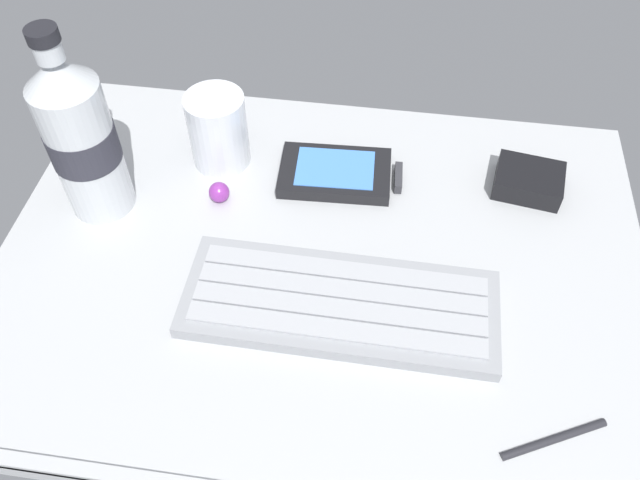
{
  "coord_description": "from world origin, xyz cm",
  "views": [
    {
      "loc": [
        5.61,
        -38.91,
        50.67
      ],
      "look_at": [
        0.0,
        0.0,
        3.0
      ],
      "focal_mm": 36.44,
      "sensor_mm": 36.0,
      "label": 1
    }
  ],
  "objects_px": {
    "water_bottle": "(81,137)",
    "trackball_mouse": "(219,192)",
    "juice_cup": "(218,132)",
    "stylus_pen": "(555,438)",
    "keyboard": "(340,303)",
    "charger_block": "(529,181)",
    "handheld_device": "(341,173)"
  },
  "relations": [
    {
      "from": "trackball_mouse",
      "to": "stylus_pen",
      "type": "bearing_deg",
      "value": -33.73
    },
    {
      "from": "charger_block",
      "to": "water_bottle",
      "type": "bearing_deg",
      "value": -169.33
    },
    {
      "from": "handheld_device",
      "to": "charger_block",
      "type": "height_order",
      "value": "charger_block"
    },
    {
      "from": "juice_cup",
      "to": "stylus_pen",
      "type": "distance_m",
      "value": 0.45
    },
    {
      "from": "keyboard",
      "to": "trackball_mouse",
      "type": "relative_size",
      "value": 13.23
    },
    {
      "from": "handheld_device",
      "to": "stylus_pen",
      "type": "height_order",
      "value": "handheld_device"
    },
    {
      "from": "keyboard",
      "to": "stylus_pen",
      "type": "relative_size",
      "value": 3.06
    },
    {
      "from": "handheld_device",
      "to": "stylus_pen",
      "type": "relative_size",
      "value": 1.37
    },
    {
      "from": "charger_block",
      "to": "stylus_pen",
      "type": "distance_m",
      "value": 0.28
    },
    {
      "from": "water_bottle",
      "to": "charger_block",
      "type": "height_order",
      "value": "water_bottle"
    },
    {
      "from": "water_bottle",
      "to": "trackball_mouse",
      "type": "height_order",
      "value": "water_bottle"
    },
    {
      "from": "keyboard",
      "to": "juice_cup",
      "type": "bearing_deg",
      "value": 130.73
    },
    {
      "from": "juice_cup",
      "to": "keyboard",
      "type": "bearing_deg",
      "value": -49.27
    },
    {
      "from": "water_bottle",
      "to": "trackball_mouse",
      "type": "distance_m",
      "value": 0.15
    },
    {
      "from": "charger_block",
      "to": "stylus_pen",
      "type": "height_order",
      "value": "charger_block"
    },
    {
      "from": "keyboard",
      "to": "water_bottle",
      "type": "height_order",
      "value": "water_bottle"
    },
    {
      "from": "juice_cup",
      "to": "charger_block",
      "type": "distance_m",
      "value": 0.34
    },
    {
      "from": "handheld_device",
      "to": "juice_cup",
      "type": "bearing_deg",
      "value": 175.2
    },
    {
      "from": "water_bottle",
      "to": "handheld_device",
      "type": "bearing_deg",
      "value": 16.13
    },
    {
      "from": "keyboard",
      "to": "handheld_device",
      "type": "xyz_separation_m",
      "value": [
        -0.02,
        0.17,
        -0.0
      ]
    },
    {
      "from": "keyboard",
      "to": "charger_block",
      "type": "bearing_deg",
      "value": 45.31
    },
    {
      "from": "handheld_device",
      "to": "water_bottle",
      "type": "xyz_separation_m",
      "value": [
        -0.24,
        -0.07,
        0.08
      ]
    },
    {
      "from": "keyboard",
      "to": "water_bottle",
      "type": "bearing_deg",
      "value": 159.51
    },
    {
      "from": "handheld_device",
      "to": "charger_block",
      "type": "distance_m",
      "value": 0.2
    },
    {
      "from": "juice_cup",
      "to": "water_bottle",
      "type": "xyz_separation_m",
      "value": [
        -0.11,
        -0.08,
        0.05
      ]
    },
    {
      "from": "juice_cup",
      "to": "handheld_device",
      "type": "bearing_deg",
      "value": -4.8
    },
    {
      "from": "stylus_pen",
      "to": "juice_cup",
      "type": "bearing_deg",
      "value": 114.34
    },
    {
      "from": "water_bottle",
      "to": "trackball_mouse",
      "type": "relative_size",
      "value": 9.45
    },
    {
      "from": "stylus_pen",
      "to": "water_bottle",
      "type": "bearing_deg",
      "value": 129.92
    },
    {
      "from": "handheld_device",
      "to": "water_bottle",
      "type": "height_order",
      "value": "water_bottle"
    },
    {
      "from": "juice_cup",
      "to": "stylus_pen",
      "type": "height_order",
      "value": "juice_cup"
    },
    {
      "from": "stylus_pen",
      "to": "charger_block",
      "type": "bearing_deg",
      "value": 65.01
    }
  ]
}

